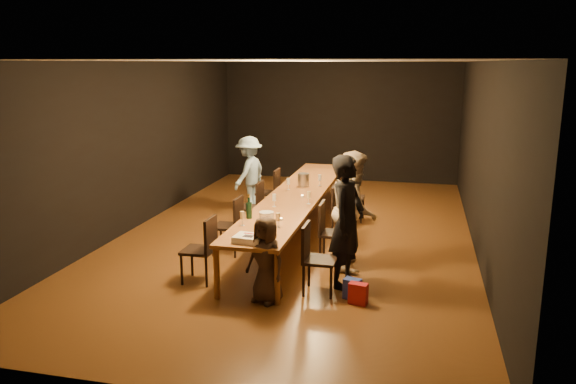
% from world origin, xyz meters
% --- Properties ---
extents(ground, '(10.00, 10.00, 0.00)m').
position_xyz_m(ground, '(0.00, 0.00, 0.00)').
color(ground, '#432610').
rests_on(ground, ground).
extents(room_shell, '(6.04, 10.04, 3.02)m').
position_xyz_m(room_shell, '(0.00, 0.00, 2.08)').
color(room_shell, black).
rests_on(room_shell, ground).
extents(table, '(0.90, 6.00, 0.75)m').
position_xyz_m(table, '(0.00, 0.00, 0.70)').
color(table, '#9A642D').
rests_on(table, ground).
extents(chair_right_0, '(0.42, 0.42, 0.93)m').
position_xyz_m(chair_right_0, '(0.85, -2.40, 0.47)').
color(chair_right_0, black).
rests_on(chair_right_0, ground).
extents(chair_right_1, '(0.42, 0.42, 0.93)m').
position_xyz_m(chair_right_1, '(0.85, -1.20, 0.47)').
color(chair_right_1, black).
rests_on(chair_right_1, ground).
extents(chair_right_2, '(0.42, 0.42, 0.93)m').
position_xyz_m(chair_right_2, '(0.85, 0.00, 0.47)').
color(chair_right_2, black).
rests_on(chair_right_2, ground).
extents(chair_right_3, '(0.42, 0.42, 0.93)m').
position_xyz_m(chair_right_3, '(0.85, 1.20, 0.47)').
color(chair_right_3, black).
rests_on(chair_right_3, ground).
extents(chair_left_0, '(0.42, 0.42, 0.93)m').
position_xyz_m(chair_left_0, '(-0.85, -2.40, 0.47)').
color(chair_left_0, black).
rests_on(chair_left_0, ground).
extents(chair_left_1, '(0.42, 0.42, 0.93)m').
position_xyz_m(chair_left_1, '(-0.85, -1.20, 0.47)').
color(chair_left_1, black).
rests_on(chair_left_1, ground).
extents(chair_left_2, '(0.42, 0.42, 0.93)m').
position_xyz_m(chair_left_2, '(-0.85, 0.00, 0.47)').
color(chair_left_2, black).
rests_on(chair_left_2, ground).
extents(chair_left_3, '(0.42, 0.42, 0.93)m').
position_xyz_m(chair_left_3, '(-0.85, 1.20, 0.47)').
color(chair_left_3, black).
rests_on(chair_left_3, ground).
extents(woman_birthday, '(0.59, 0.75, 1.80)m').
position_xyz_m(woman_birthday, '(1.15, -2.05, 0.90)').
color(woman_birthday, black).
rests_on(woman_birthday, ground).
extents(woman_tan, '(0.76, 0.92, 1.74)m').
position_xyz_m(woman_tan, '(1.15, -1.30, 0.87)').
color(woman_tan, '#C0AB90').
rests_on(woman_tan, ground).
extents(man_blue, '(0.77, 1.08, 1.51)m').
position_xyz_m(man_blue, '(-1.36, 1.63, 0.75)').
color(man_blue, '#90B8E0').
rests_on(man_blue, ground).
extents(child, '(0.64, 0.55, 1.12)m').
position_xyz_m(child, '(0.24, -2.83, 0.56)').
color(child, '#3E2D22').
rests_on(child, ground).
extents(gift_bag_red, '(0.25, 0.17, 0.27)m').
position_xyz_m(gift_bag_red, '(1.39, -2.65, 0.14)').
color(gift_bag_red, red).
rests_on(gift_bag_red, ground).
extents(gift_bag_blue, '(0.25, 0.20, 0.27)m').
position_xyz_m(gift_bag_blue, '(1.29, -2.50, 0.13)').
color(gift_bag_blue, '#273EAC').
rests_on(gift_bag_blue, ground).
extents(birthday_cake, '(0.40, 0.33, 0.09)m').
position_xyz_m(birthday_cake, '(-0.00, -2.75, 0.79)').
color(birthday_cake, white).
rests_on(birthday_cake, table).
extents(plate_stack, '(0.26, 0.26, 0.12)m').
position_xyz_m(plate_stack, '(-0.06, -1.71, 0.81)').
color(plate_stack, silver).
rests_on(plate_stack, table).
extents(champagne_bottle, '(0.09, 0.09, 0.36)m').
position_xyz_m(champagne_bottle, '(-0.33, -1.69, 0.93)').
color(champagne_bottle, black).
rests_on(champagne_bottle, table).
extents(ice_bucket, '(0.26, 0.26, 0.24)m').
position_xyz_m(ice_bucket, '(-0.01, 0.66, 0.87)').
color(ice_bucket, '#A3A2A7').
rests_on(ice_bucket, table).
extents(wineglass_0, '(0.06, 0.06, 0.21)m').
position_xyz_m(wineglass_0, '(-0.31, -2.08, 0.85)').
color(wineglass_0, beige).
rests_on(wineglass_0, table).
extents(wineglass_1, '(0.06, 0.06, 0.21)m').
position_xyz_m(wineglass_1, '(0.20, -2.04, 0.85)').
color(wineglass_1, beige).
rests_on(wineglass_1, table).
extents(wineglass_2, '(0.06, 0.06, 0.21)m').
position_xyz_m(wineglass_2, '(-0.15, -0.95, 0.85)').
color(wineglass_2, silver).
rests_on(wineglass_2, table).
extents(wineglass_3, '(0.06, 0.06, 0.21)m').
position_xyz_m(wineglass_3, '(0.35, -0.65, 0.85)').
color(wineglass_3, beige).
rests_on(wineglass_3, table).
extents(wineglass_4, '(0.06, 0.06, 0.21)m').
position_xyz_m(wineglass_4, '(-0.21, 0.29, 0.85)').
color(wineglass_4, silver).
rests_on(wineglass_4, table).
extents(wineglass_5, '(0.06, 0.06, 0.21)m').
position_xyz_m(wineglass_5, '(0.27, 0.75, 0.85)').
color(wineglass_5, silver).
rests_on(wineglass_5, table).
extents(tealight_near, '(0.05, 0.05, 0.03)m').
position_xyz_m(tealight_near, '(0.15, -1.69, 0.77)').
color(tealight_near, '#B2B7B2').
rests_on(tealight_near, table).
extents(tealight_mid, '(0.05, 0.05, 0.03)m').
position_xyz_m(tealight_mid, '(0.15, -0.22, 0.77)').
color(tealight_mid, '#B2B7B2').
rests_on(tealight_mid, table).
extents(tealight_far, '(0.05, 0.05, 0.03)m').
position_xyz_m(tealight_far, '(0.15, 1.50, 0.77)').
color(tealight_far, '#B2B7B2').
rests_on(tealight_far, table).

